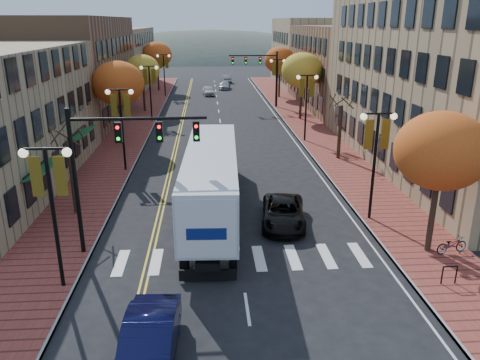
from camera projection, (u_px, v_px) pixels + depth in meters
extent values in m
plane|color=black|center=(243.00, 281.00, 19.95)|extent=(200.00, 200.00, 0.00)
cube|color=brown|center=(136.00, 124.00, 50.03)|extent=(4.00, 85.00, 0.15)
cube|color=brown|center=(302.00, 122.00, 51.21)|extent=(4.00, 85.00, 0.15)
cube|color=brown|center=(63.00, 70.00, 51.06)|extent=(12.00, 24.00, 11.00)
cube|color=#9E8966|center=(109.00, 59.00, 74.91)|extent=(12.00, 26.00, 9.50)
cube|color=brown|center=(364.00, 67.00, 59.22)|extent=(15.00, 24.00, 10.00)
cube|color=#9E8966|center=(323.00, 52.00, 79.84)|extent=(15.00, 20.00, 11.00)
cylinder|color=#382619|center=(73.00, 177.00, 26.19)|extent=(0.28, 0.28, 4.20)
cylinder|color=#382619|center=(121.00, 116.00, 41.19)|extent=(0.28, 0.28, 4.90)
ellipsoid|color=orange|center=(118.00, 83.00, 40.26)|extent=(4.48, 4.48, 3.81)
cylinder|color=#382619|center=(144.00, 92.00, 56.35)|extent=(0.28, 0.28, 4.55)
ellipsoid|color=yellow|center=(142.00, 70.00, 55.50)|extent=(4.16, 4.16, 3.54)
cylinder|color=#382619|center=(158.00, 74.00, 73.27)|extent=(0.28, 0.28, 5.04)
ellipsoid|color=orange|center=(157.00, 55.00, 72.32)|extent=(4.61, 4.61, 3.92)
cylinder|color=#382619|center=(434.00, 206.00, 21.65)|extent=(0.28, 0.28, 4.55)
ellipsoid|color=orange|center=(441.00, 151.00, 20.80)|extent=(4.16, 4.16, 3.54)
cylinder|color=#382619|center=(340.00, 132.00, 36.82)|extent=(0.28, 0.28, 4.20)
cylinder|color=#382619|center=(301.00, 97.00, 51.81)|extent=(0.28, 0.28, 4.90)
ellipsoid|color=yellow|center=(302.00, 70.00, 50.89)|extent=(4.48, 4.48, 3.81)
cylinder|color=#382619|center=(279.00, 80.00, 66.95)|extent=(0.28, 0.28, 4.76)
ellipsoid|color=orange|center=(280.00, 60.00, 66.05)|extent=(4.35, 4.35, 3.70)
cylinder|color=black|center=(55.00, 222.00, 18.49)|extent=(0.16, 0.16, 6.00)
cylinder|color=black|center=(45.00, 149.00, 17.52)|extent=(1.60, 0.10, 0.10)
sphere|color=#FFF2CC|center=(23.00, 153.00, 17.52)|extent=(0.36, 0.36, 0.36)
sphere|color=#FFF2CC|center=(67.00, 152.00, 17.63)|extent=(0.36, 0.36, 0.36)
cube|color=#B38C17|center=(36.00, 177.00, 17.85)|extent=(0.45, 0.03, 1.60)
cube|color=#B38C17|center=(60.00, 176.00, 17.91)|extent=(0.45, 0.03, 1.60)
cylinder|color=black|center=(123.00, 132.00, 33.60)|extent=(0.16, 0.16, 6.00)
cylinder|color=black|center=(119.00, 90.00, 32.63)|extent=(1.60, 0.10, 0.10)
sphere|color=#FFF2CC|center=(108.00, 92.00, 32.63)|extent=(0.36, 0.36, 0.36)
sphere|color=#FFF2CC|center=(131.00, 92.00, 32.74)|extent=(0.36, 0.36, 0.36)
cube|color=#B38C17|center=(114.00, 105.00, 32.96)|extent=(0.45, 0.03, 1.60)
cube|color=#B38C17|center=(127.00, 105.00, 33.02)|extent=(0.45, 0.03, 1.60)
cylinder|color=black|center=(150.00, 95.00, 50.60)|extent=(0.16, 0.16, 6.00)
cylinder|color=black|center=(149.00, 66.00, 49.63)|extent=(1.60, 0.10, 0.10)
sphere|color=#FFF2CC|center=(141.00, 68.00, 49.63)|extent=(0.36, 0.36, 0.36)
sphere|color=#FFF2CC|center=(156.00, 68.00, 49.73)|extent=(0.36, 0.36, 0.36)
cube|color=#B38C17|center=(145.00, 77.00, 49.96)|extent=(0.45, 0.03, 1.60)
cube|color=#B38C17|center=(154.00, 77.00, 50.02)|extent=(0.45, 0.03, 1.60)
cylinder|color=black|center=(164.00, 76.00, 67.60)|extent=(0.16, 0.16, 6.00)
cylinder|color=black|center=(163.00, 55.00, 66.63)|extent=(1.60, 0.10, 0.10)
sphere|color=#FFF2CC|center=(158.00, 56.00, 66.63)|extent=(0.36, 0.36, 0.36)
sphere|color=#FFF2CC|center=(169.00, 56.00, 66.73)|extent=(0.36, 0.36, 0.36)
cube|color=#B38C17|center=(160.00, 63.00, 66.96)|extent=(0.45, 0.03, 1.60)
cube|color=#B38C17|center=(167.00, 63.00, 67.01)|extent=(0.45, 0.03, 1.60)
cylinder|color=black|center=(374.00, 169.00, 25.14)|extent=(0.16, 0.16, 6.00)
cylinder|color=black|center=(379.00, 114.00, 24.18)|extent=(1.60, 0.10, 0.10)
sphere|color=#FFF2CC|center=(364.00, 117.00, 24.17)|extent=(0.36, 0.36, 0.36)
sphere|color=#FFF2CC|center=(394.00, 116.00, 24.28)|extent=(0.36, 0.36, 0.36)
cube|color=#B38C17|center=(369.00, 135.00, 24.50)|extent=(0.45, 0.03, 1.60)
cube|color=#B38C17|center=(385.00, 134.00, 24.56)|extent=(0.45, 0.03, 1.60)
cylinder|color=black|center=(306.00, 109.00, 42.14)|extent=(0.16, 0.16, 6.00)
cylinder|color=black|center=(307.00, 75.00, 41.18)|extent=(1.60, 0.10, 0.10)
sphere|color=#FFF2CC|center=(298.00, 77.00, 41.17)|extent=(0.36, 0.36, 0.36)
sphere|color=#FFF2CC|center=(316.00, 77.00, 41.28)|extent=(0.36, 0.36, 0.36)
cube|color=#B38C17|center=(302.00, 88.00, 41.50)|extent=(0.45, 0.03, 1.60)
cube|color=#B38C17|center=(312.00, 88.00, 41.56)|extent=(0.45, 0.03, 1.60)
cylinder|color=black|center=(277.00, 84.00, 59.14)|extent=(0.16, 0.16, 6.00)
cylinder|color=black|center=(278.00, 60.00, 58.17)|extent=(1.60, 0.10, 0.10)
sphere|color=#FFF2CC|center=(271.00, 61.00, 58.17)|extent=(0.36, 0.36, 0.36)
sphere|color=#FFF2CC|center=(284.00, 61.00, 58.28)|extent=(0.36, 0.36, 0.36)
cube|color=#B38C17|center=(274.00, 69.00, 58.50)|extent=(0.45, 0.03, 1.60)
cube|color=#B38C17|center=(281.00, 69.00, 58.56)|extent=(0.45, 0.03, 1.60)
cylinder|color=black|center=(76.00, 185.00, 21.17)|extent=(0.20, 0.20, 7.00)
cylinder|color=black|center=(138.00, 119.00, 20.40)|extent=(6.00, 0.14, 0.14)
cube|color=black|center=(118.00, 132.00, 20.53)|extent=(0.30, 0.25, 0.90)
sphere|color=#FF0C0C|center=(117.00, 128.00, 20.32)|extent=(0.16, 0.16, 0.16)
cube|color=black|center=(160.00, 132.00, 20.65)|extent=(0.30, 0.25, 0.90)
sphere|color=#FF0C0C|center=(159.00, 127.00, 20.44)|extent=(0.16, 0.16, 0.16)
cube|color=black|center=(196.00, 131.00, 20.76)|extent=(0.30, 0.25, 0.90)
sphere|color=#FF0C0C|center=(196.00, 126.00, 20.55)|extent=(0.16, 0.16, 0.16)
cylinder|color=black|center=(276.00, 80.00, 58.97)|extent=(0.20, 0.20, 7.00)
cylinder|color=black|center=(253.00, 56.00, 57.81)|extent=(6.00, 0.14, 0.14)
cube|color=black|center=(260.00, 61.00, 58.06)|extent=(0.30, 0.25, 0.90)
sphere|color=#FF0C0C|center=(260.00, 59.00, 57.85)|extent=(0.16, 0.16, 0.16)
cube|color=black|center=(246.00, 61.00, 57.94)|extent=(0.30, 0.25, 0.90)
sphere|color=#FF0C0C|center=(246.00, 59.00, 57.73)|extent=(0.16, 0.16, 0.16)
cube|color=black|center=(233.00, 61.00, 57.84)|extent=(0.30, 0.25, 0.90)
sphere|color=#FF0C0C|center=(233.00, 59.00, 57.62)|extent=(0.16, 0.16, 0.16)
cube|color=black|center=(212.00, 208.00, 25.58)|extent=(1.55, 13.27, 0.36)
cube|color=silver|center=(211.00, 177.00, 25.00)|extent=(3.18, 13.34, 2.85)
cube|color=black|center=(215.00, 153.00, 33.03)|extent=(2.67, 3.16, 2.55)
cylinder|color=black|center=(184.00, 260.00, 20.65)|extent=(0.40, 1.03, 1.02)
cylinder|color=black|center=(233.00, 260.00, 20.71)|extent=(0.40, 1.03, 1.02)
cylinder|color=black|center=(187.00, 248.00, 21.81)|extent=(0.40, 1.03, 1.02)
cylinder|color=black|center=(232.00, 247.00, 21.87)|extent=(0.40, 1.03, 1.02)
cylinder|color=black|center=(199.00, 175.00, 32.22)|extent=(0.40, 1.03, 1.02)
cylinder|color=black|center=(230.00, 174.00, 32.28)|extent=(0.40, 1.03, 1.02)
cylinder|color=black|center=(201.00, 165.00, 34.34)|extent=(0.40, 1.03, 1.02)
cylinder|color=black|center=(230.00, 165.00, 34.40)|extent=(0.40, 1.03, 1.02)
imported|color=black|center=(149.00, 343.00, 14.97)|extent=(1.84, 4.79, 1.56)
imported|color=black|center=(283.00, 213.00, 25.37)|extent=(2.92, 5.18, 1.37)
imported|color=silver|center=(209.00, 91.00, 69.98)|extent=(2.02, 4.07, 1.33)
imported|color=#9E9EA5|center=(225.00, 85.00, 76.27)|extent=(2.14, 4.26, 1.19)
imported|color=#9D9DA4|center=(226.00, 79.00, 84.45)|extent=(1.92, 4.30, 1.37)
imported|color=gray|center=(452.00, 244.00, 21.99)|extent=(1.70, 0.89, 0.85)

